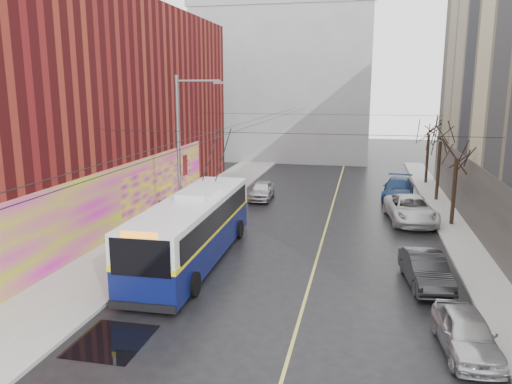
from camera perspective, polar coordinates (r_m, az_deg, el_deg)
ground at (r=17.92m, az=-0.60°, el=-15.92°), size 140.00×140.00×0.00m
sidewalk_left at (r=30.91m, az=-10.18°, el=-3.87°), size 4.00×60.00×0.15m
sidewalk_right at (r=29.19m, az=22.60°, el=-5.56°), size 2.00×60.00×0.15m
lane_line at (r=30.68m, az=8.00°, el=-4.06°), size 0.12×50.00×0.01m
building_left at (r=35.36m, az=-21.54°, el=8.83°), size 12.11×36.00×14.00m
building_far at (r=61.20m, az=3.37°, el=12.45°), size 20.50×12.10×18.00m
streetlight_pole at (r=27.46m, az=-8.52°, el=4.39°), size 2.65×0.60×9.00m
catenary_wires at (r=30.90m, az=0.89°, el=7.94°), size 18.00×60.00×0.22m
tree_near at (r=32.10m, az=22.06°, el=4.95°), size 3.20×3.20×6.40m
tree_mid at (r=38.96m, az=20.41°, el=6.55°), size 3.20×3.20×6.68m
tree_far at (r=45.89m, az=19.22°, el=7.19°), size 3.20×3.20×6.57m
puddle at (r=18.15m, az=-16.20°, el=-16.03°), size 2.37×2.74×0.01m
pigeons_flying at (r=26.30m, az=-1.73°, el=8.67°), size 3.88×0.92×0.80m
trolleybus at (r=24.48m, az=-7.19°, el=-4.09°), size 3.18×12.73×5.99m
parked_car_a at (r=17.87m, az=22.89°, el=-14.58°), size 1.94×4.09×1.35m
parked_car_b at (r=22.80m, az=18.80°, el=-8.38°), size 2.07×4.49×1.43m
parked_car_c at (r=33.04m, az=17.25°, el=-1.89°), size 3.33×6.09×1.62m
parked_car_d at (r=39.52m, az=15.95°, el=0.36°), size 2.82×5.67×1.58m
following_car at (r=37.91m, az=0.64°, el=0.19°), size 1.77×4.11×1.38m
pedestrian_a at (r=28.13m, az=-10.21°, el=-3.59°), size 0.41×0.60×1.60m
pedestrian_b at (r=30.65m, az=-10.75°, el=-2.38°), size 0.81×0.91×1.56m
pedestrian_c at (r=27.59m, az=-10.03°, el=-3.93°), size 0.96×1.17×1.57m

